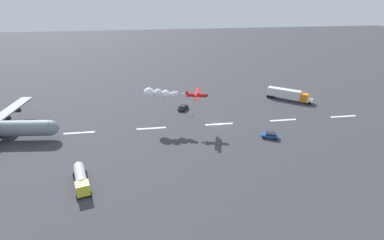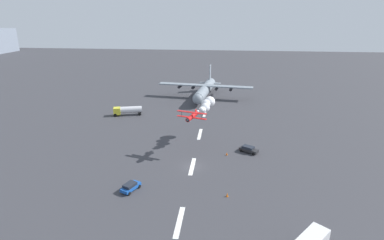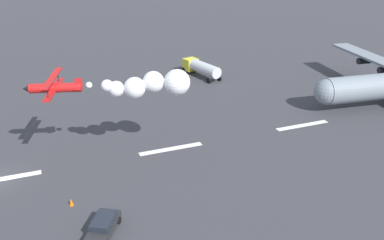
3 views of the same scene
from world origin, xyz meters
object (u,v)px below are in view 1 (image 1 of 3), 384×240
cargo_transport_plane (0,128)px  airport_staff_sedan (270,135)px  stunt_biplane_red (163,94)px  traffic_cone_far (192,114)px  semi_truck_orange (288,94)px  followme_car_yellow (183,107)px  fuel_tanker_truck (81,179)px  traffic_cone_near (248,111)px

cargo_transport_plane → airport_staff_sedan: 68.04m
stunt_biplane_red → traffic_cone_far: size_ratio=22.88×
stunt_biplane_red → semi_truck_orange: (-43.39, -14.68, -7.18)m
cargo_transport_plane → traffic_cone_far: 50.93m
followme_car_yellow → traffic_cone_far: 5.65m
semi_truck_orange → traffic_cone_far: size_ratio=17.89×
fuel_tanker_truck → airport_staff_sedan: (-44.01, -14.46, -0.93)m
fuel_tanker_truck → airport_staff_sedan: 46.34m
traffic_cone_far → followme_car_yellow: bearing=-66.5°
stunt_biplane_red → traffic_cone_far: stunt_biplane_red is taller
cargo_transport_plane → semi_truck_orange: 86.28m
airport_staff_sedan → semi_truck_orange: bearing=-122.4°
semi_truck_orange → fuel_tanker_truck: semi_truck_orange is taller
traffic_cone_near → fuel_tanker_truck: bearing=36.5°
cargo_transport_plane → fuel_tanker_truck: size_ratio=3.94×
semi_truck_orange → airport_staff_sedan: (17.03, 26.87, -1.32)m
airport_staff_sedan → cargo_transport_plane: bearing=-7.7°
fuel_tanker_truck → followme_car_yellow: size_ratio=1.96×
cargo_transport_plane → fuel_tanker_truck: bearing=134.8°
traffic_cone_near → traffic_cone_far: size_ratio=1.00×
cargo_transport_plane → traffic_cone_near: 68.19m
airport_staff_sedan → traffic_cone_far: airport_staff_sedan is taller
stunt_biplane_red → semi_truck_orange: stunt_biplane_red is taller
stunt_biplane_red → followme_car_yellow: stunt_biplane_red is taller
airport_staff_sedan → traffic_cone_far: bearing=-46.2°
traffic_cone_far → traffic_cone_near: bearing=-179.6°
cargo_transport_plane → stunt_biplane_red: (-41.02, -3.14, 5.94)m
semi_truck_orange → followme_car_yellow: semi_truck_orange is taller
stunt_biplane_red → fuel_tanker_truck: bearing=56.5°
cargo_transport_plane → traffic_cone_far: size_ratio=49.38×
cargo_transport_plane → followme_car_yellow: bearing=-163.5°
semi_truck_orange → airport_staff_sedan: size_ratio=3.01×
fuel_tanker_truck → stunt_biplane_red: bearing=-123.5°
cargo_transport_plane → traffic_cone_near: bearing=-172.3°
stunt_biplane_red → traffic_cone_near: bearing=-167.2°
airport_staff_sedan → traffic_cone_far: 25.05m
semi_truck_orange → airport_staff_sedan: 31.84m
traffic_cone_far → fuel_tanker_truck: bearing=50.7°
semi_truck_orange → followme_car_yellow: bearing=5.7°
semi_truck_orange → airport_staff_sedan: semi_truck_orange is taller
followme_car_yellow → airport_staff_sedan: (-19.59, 23.23, -0.00)m
stunt_biplane_red → semi_truck_orange: bearing=-161.3°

